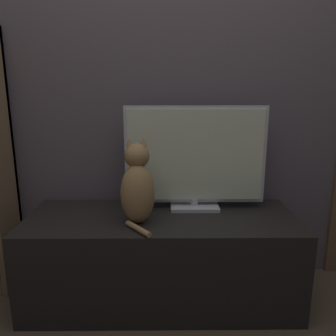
# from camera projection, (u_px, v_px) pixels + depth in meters

# --- Properties ---
(wall_back) EXTENTS (4.80, 0.05, 2.60)m
(wall_back) POSITION_uv_depth(u_px,v_px,m) (161.00, 68.00, 1.93)
(wall_back) COLOR #564C51
(wall_back) RESTS_ON ground_plane
(tv_stand) EXTENTS (1.48, 0.55, 0.50)m
(tv_stand) POSITION_uv_depth(u_px,v_px,m) (162.00, 258.00, 1.85)
(tv_stand) COLOR black
(tv_stand) RESTS_ON ground_plane
(tv) EXTENTS (0.80, 0.17, 0.59)m
(tv) POSITION_uv_depth(u_px,v_px,m) (195.00, 158.00, 1.86)
(tv) COLOR #B7B7BC
(tv) RESTS_ON tv_stand
(cat) EXTENTS (0.19, 0.30, 0.44)m
(cat) POSITION_uv_depth(u_px,v_px,m) (138.00, 187.00, 1.67)
(cat) COLOR #997547
(cat) RESTS_ON tv_stand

